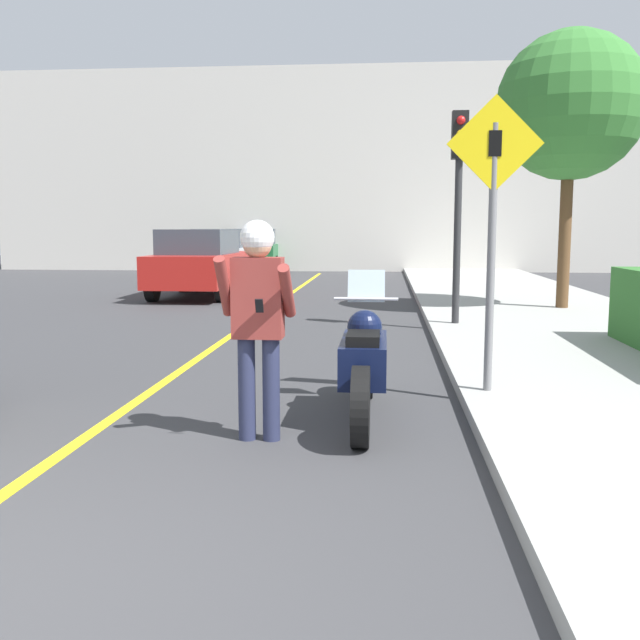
# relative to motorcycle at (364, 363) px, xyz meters

# --- Properties ---
(road_center_line) EXTENTS (0.12, 36.00, 0.01)m
(road_center_line) POSITION_rel_motorcycle_xyz_m (-2.27, 2.55, -0.51)
(road_center_line) COLOR yellow
(road_center_line) RESTS_ON ground
(building_backdrop) EXTENTS (28.00, 1.20, 7.96)m
(building_backdrop) POSITION_rel_motorcycle_xyz_m (-1.67, 22.55, 3.47)
(building_backdrop) COLOR beige
(building_backdrop) RESTS_ON ground
(motorcycle) EXTENTS (0.62, 2.33, 1.31)m
(motorcycle) POSITION_rel_motorcycle_xyz_m (0.00, 0.00, 0.00)
(motorcycle) COLOR black
(motorcycle) RESTS_ON ground
(person_biker) EXTENTS (0.59, 0.48, 1.78)m
(person_biker) POSITION_rel_motorcycle_xyz_m (-0.83, -0.73, 0.59)
(person_biker) COLOR #282D4C
(person_biker) RESTS_ON ground
(crossing_sign) EXTENTS (0.91, 0.08, 2.82)m
(crossing_sign) POSITION_rel_motorcycle_xyz_m (1.20, 0.68, 1.32)
(crossing_sign) COLOR slate
(crossing_sign) RESTS_ON sidewalk_curb
(traffic_light) EXTENTS (0.26, 0.30, 3.46)m
(traffic_light) POSITION_rel_motorcycle_xyz_m (1.37, 5.69, 2.03)
(traffic_light) COLOR #2D2D30
(traffic_light) RESTS_ON sidewalk_curb
(street_tree) EXTENTS (2.86, 2.86, 5.37)m
(street_tree) POSITION_rel_motorcycle_xyz_m (3.73, 8.30, 3.54)
(street_tree) COLOR brown
(street_tree) RESTS_ON sidewalk_curb
(parked_car_red) EXTENTS (1.88, 4.20, 1.68)m
(parked_car_red) POSITION_rel_motorcycle_xyz_m (-4.41, 11.15, 0.34)
(parked_car_red) COLOR black
(parked_car_red) RESTS_ON ground
(parked_car_silver) EXTENTS (1.88, 4.20, 1.68)m
(parked_car_silver) POSITION_rel_motorcycle_xyz_m (-5.19, 17.21, 0.34)
(parked_car_silver) COLOR black
(parked_car_silver) RESTS_ON ground
(parked_car_green) EXTENTS (1.88, 4.20, 1.68)m
(parked_car_green) POSITION_rel_motorcycle_xyz_m (-4.96, 22.71, 0.34)
(parked_car_green) COLOR black
(parked_car_green) RESTS_ON ground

